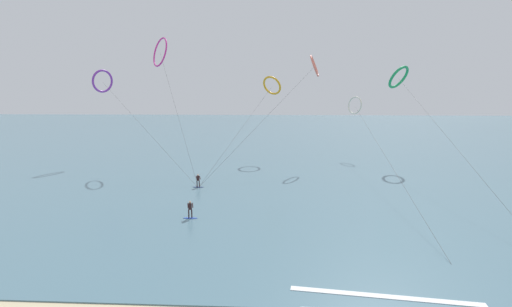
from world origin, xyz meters
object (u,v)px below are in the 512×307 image
object	(u,v)px
surfer_cobalt	(190,211)
kite_magenta	(160,52)
kite_amber	(272,86)
kite_ivory	(355,106)
kite_coral	(314,66)
surfer_navy	(198,182)
kite_emerald	(399,77)
kite_violet	(103,81)

from	to	relation	value
surfer_cobalt	kite_magenta	distance (m)	35.00
kite_amber	kite_ivory	bearing A→B (deg)	-141.22
surfer_cobalt	kite_coral	bearing A→B (deg)	-130.41
kite_amber	kite_ivory	distance (m)	15.71
surfer_navy	kite_amber	size ratio (longest dim) A/B	0.07
surfer_cobalt	kite_ivory	bearing A→B (deg)	-136.67
kite_magenta	kite_emerald	distance (m)	39.06
surfer_cobalt	kite_violet	distance (m)	39.40
surfer_navy	kite_ivory	xyz separation A→B (m)	(24.18, 24.74, 8.85)
surfer_cobalt	kite_emerald	distance (m)	43.47
surfer_cobalt	kite_coral	distance (m)	37.16
kite_ivory	kite_amber	bearing A→B (deg)	-120.52
kite_magenta	kite_coral	bearing A→B (deg)	55.97
surfer_cobalt	kite_amber	xyz separation A→B (m)	(7.20, 35.61, 12.46)
kite_amber	kite_ivory	xyz separation A→B (m)	(15.23, 1.36, -3.61)
kite_violet	kite_emerald	bearing A→B (deg)	122.38
kite_amber	kite_emerald	world-z (taller)	kite_emerald
surfer_navy	surfer_cobalt	distance (m)	12.36
kite_ivory	kite_coral	world-z (taller)	kite_coral
kite_amber	kite_violet	bearing A→B (deg)	44.20
kite_violet	kite_emerald	world-z (taller)	kite_emerald
kite_violet	kite_magenta	world-z (taller)	kite_magenta
surfer_cobalt	kite_magenta	size ratio (longest dim) A/B	0.08
surfer_cobalt	surfer_navy	bearing A→B (deg)	-97.30
surfer_navy	kite_emerald	world-z (taller)	kite_emerald
surfer_cobalt	kite_violet	world-z (taller)	kite_violet
kite_coral	kite_amber	bearing A→B (deg)	65.09
kite_amber	kite_coral	size ratio (longest dim) A/B	1.24
kite_amber	kite_violet	world-z (taller)	kite_violet
kite_violet	kite_magenta	xyz separation A→B (m)	(10.74, -2.04, 4.53)
surfer_cobalt	kite_violet	xyz separation A→B (m)	(-21.55, 30.26, 13.11)
surfer_navy	kite_amber	world-z (taller)	kite_amber
kite_magenta	kite_ivory	xyz separation A→B (m)	(33.25, 8.75, -8.78)
surfer_cobalt	kite_emerald	xyz separation A→B (m)	(27.98, 30.33, 13.66)
kite_ivory	surfer_navy	bearing A→B (deg)	-79.98
kite_emerald	kite_ivory	bearing A→B (deg)	-94.05
kite_violet	surfer_navy	bearing A→B (deg)	80.00
surfer_navy	kite_coral	bearing A→B (deg)	-156.57
kite_coral	kite_emerald	bearing A→B (deg)	-80.71
kite_ivory	kite_coral	bearing A→B (deg)	-87.69
surfer_cobalt	kite_ivory	xyz separation A→B (m)	(22.44, 36.97, 8.85)
surfer_navy	surfer_cobalt	size ratio (longest dim) A/B	1.00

